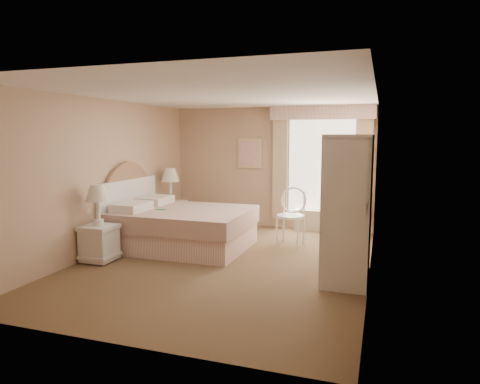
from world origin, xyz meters
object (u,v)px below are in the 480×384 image
(cafe_chair, at_px, (292,211))
(armoire, at_px, (348,220))
(bed, at_px, (177,226))
(nightstand_far, at_px, (171,207))
(round_table, at_px, (344,209))
(nightstand_near, at_px, (99,233))

(cafe_chair, relative_size, armoire, 0.53)
(bed, height_order, cafe_chair, bed)
(bed, relative_size, armoire, 1.17)
(nightstand_far, height_order, round_table, nightstand_far)
(armoire, bearing_deg, nightstand_far, 151.83)
(nightstand_far, distance_m, cafe_chair, 2.59)
(round_table, relative_size, cafe_chair, 0.77)
(bed, height_order, nightstand_far, bed)
(nightstand_far, height_order, armoire, armoire)
(nightstand_near, relative_size, cafe_chair, 1.15)
(nightstand_near, height_order, nightstand_far, nightstand_far)
(nightstand_near, relative_size, armoire, 0.61)
(cafe_chair, bearing_deg, nightstand_near, -136.62)
(nightstand_near, distance_m, nightstand_far, 2.34)
(cafe_chair, height_order, armoire, armoire)
(nightstand_near, height_order, cafe_chair, nightstand_near)
(round_table, bearing_deg, bed, -145.80)
(bed, bearing_deg, nightstand_far, 121.59)
(cafe_chair, bearing_deg, round_table, 55.29)
(nightstand_far, xyz_separation_m, cafe_chair, (2.57, -0.34, 0.12))
(nightstand_far, distance_m, round_table, 3.45)
(nightstand_near, xyz_separation_m, armoire, (3.65, 0.38, 0.36))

